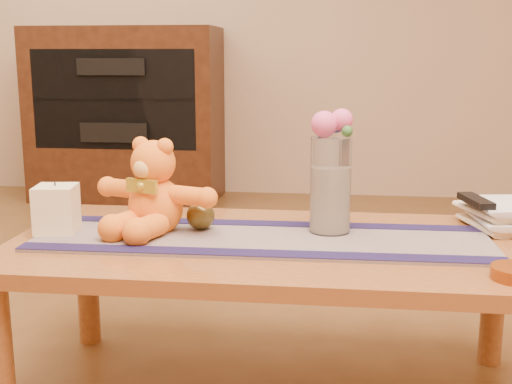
# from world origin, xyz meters

# --- Properties ---
(coffee_table_top) EXTENTS (1.40, 0.70, 0.04)m
(coffee_table_top) POSITION_xyz_m (0.00, 0.00, 0.43)
(coffee_table_top) COLOR brown
(coffee_table_top) RESTS_ON floor
(table_leg_bl) EXTENTS (0.07, 0.07, 0.41)m
(table_leg_bl) POSITION_xyz_m (-0.64, 0.29, 0.21)
(table_leg_bl) COLOR brown
(table_leg_bl) RESTS_ON floor
(table_leg_br) EXTENTS (0.07, 0.07, 0.41)m
(table_leg_br) POSITION_xyz_m (0.64, 0.29, 0.21)
(table_leg_br) COLOR brown
(table_leg_br) RESTS_ON floor
(persian_runner) EXTENTS (1.21, 0.37, 0.01)m
(persian_runner) POSITION_xyz_m (-0.03, -0.00, 0.45)
(persian_runner) COLOR #1B1947
(persian_runner) RESTS_ON coffee_table_top
(runner_border_near) EXTENTS (1.20, 0.08, 0.00)m
(runner_border_near) POSITION_xyz_m (-0.03, -0.15, 0.46)
(runner_border_near) COLOR #191339
(runner_border_near) RESTS_ON persian_runner
(runner_border_far) EXTENTS (1.20, 0.08, 0.00)m
(runner_border_far) POSITION_xyz_m (-0.04, 0.14, 0.46)
(runner_border_far) COLOR #191339
(runner_border_far) RESTS_ON persian_runner
(teddy_bear) EXTENTS (0.44, 0.40, 0.24)m
(teddy_bear) POSITION_xyz_m (-0.33, 0.04, 0.58)
(teddy_bear) COLOR orange
(teddy_bear) RESTS_ON persian_runner
(pillar_candle) EXTENTS (0.12, 0.12, 0.13)m
(pillar_candle) POSITION_xyz_m (-0.59, -0.01, 0.52)
(pillar_candle) COLOR #FFF0BB
(pillar_candle) RESTS_ON persian_runner
(candle_wick) EXTENTS (0.00, 0.00, 0.01)m
(candle_wick) POSITION_xyz_m (-0.59, -0.01, 0.59)
(candle_wick) COLOR black
(candle_wick) RESTS_ON pillar_candle
(glass_vase) EXTENTS (0.11, 0.11, 0.26)m
(glass_vase) POSITION_xyz_m (0.14, 0.08, 0.59)
(glass_vase) COLOR silver
(glass_vase) RESTS_ON persian_runner
(potpourri_fill) EXTENTS (0.09, 0.09, 0.18)m
(potpourri_fill) POSITION_xyz_m (0.14, 0.08, 0.55)
(potpourri_fill) COLOR beige
(potpourri_fill) RESTS_ON glass_vase
(rose_left) EXTENTS (0.07, 0.07, 0.07)m
(rose_left) POSITION_xyz_m (0.12, 0.07, 0.75)
(rose_left) COLOR #EE5494
(rose_left) RESTS_ON glass_vase
(rose_right) EXTENTS (0.06, 0.06, 0.06)m
(rose_right) POSITION_xyz_m (0.17, 0.08, 0.76)
(rose_right) COLOR #EE5494
(rose_right) RESTS_ON glass_vase
(blue_flower_back) EXTENTS (0.04, 0.04, 0.04)m
(blue_flower_back) POSITION_xyz_m (0.15, 0.11, 0.75)
(blue_flower_back) COLOR #525BB1
(blue_flower_back) RESTS_ON glass_vase
(blue_flower_side) EXTENTS (0.04, 0.04, 0.04)m
(blue_flower_side) POSITION_xyz_m (0.11, 0.10, 0.74)
(blue_flower_side) COLOR #525BB1
(blue_flower_side) RESTS_ON glass_vase
(leaf_sprig) EXTENTS (0.03, 0.03, 0.03)m
(leaf_sprig) POSITION_xyz_m (0.18, 0.06, 0.74)
(leaf_sprig) COLOR #33662D
(leaf_sprig) RESTS_ON glass_vase
(bronze_ball) EXTENTS (0.09, 0.09, 0.08)m
(bronze_ball) POSITION_xyz_m (-0.21, 0.06, 0.50)
(bronze_ball) COLOR #4C3F19
(bronze_ball) RESTS_ON persian_runner
(book_bottom) EXTENTS (0.22, 0.26, 0.02)m
(book_bottom) POSITION_xyz_m (0.54, 0.18, 0.46)
(book_bottom) COLOR #F5E3BD
(book_bottom) RESTS_ON coffee_table_top
(book_lower) EXTENTS (0.19, 0.24, 0.02)m
(book_lower) POSITION_xyz_m (0.55, 0.18, 0.48)
(book_lower) COLOR #F5E3BD
(book_lower) RESTS_ON book_bottom
(book_upper) EXTENTS (0.23, 0.26, 0.02)m
(book_upper) POSITION_xyz_m (0.53, 0.18, 0.50)
(book_upper) COLOR #F5E3BD
(book_upper) RESTS_ON book_lower
(book_top) EXTENTS (0.20, 0.25, 0.02)m
(book_top) POSITION_xyz_m (0.55, 0.18, 0.52)
(book_top) COLOR #F5E3BD
(book_top) RESTS_ON book_upper
(tv_remote) EXTENTS (0.08, 0.17, 0.02)m
(tv_remote) POSITION_xyz_m (0.54, 0.17, 0.54)
(tv_remote) COLOR black
(tv_remote) RESTS_ON book_top
(media_cabinet) EXTENTS (1.20, 0.50, 1.10)m
(media_cabinet) POSITION_xyz_m (-1.20, 2.48, 0.55)
(media_cabinet) COLOR black
(media_cabinet) RESTS_ON floor
(cabinet_cavity) EXTENTS (1.02, 0.03, 0.61)m
(cabinet_cavity) POSITION_xyz_m (-1.20, 2.25, 0.66)
(cabinet_cavity) COLOR black
(cabinet_cavity) RESTS_ON media_cabinet
(cabinet_shelf) EXTENTS (1.02, 0.20, 0.02)m
(cabinet_shelf) POSITION_xyz_m (-1.20, 2.33, 0.66)
(cabinet_shelf) COLOR black
(cabinet_shelf) RESTS_ON media_cabinet
(stereo_upper) EXTENTS (0.42, 0.28, 0.10)m
(stereo_upper) POSITION_xyz_m (-1.20, 2.35, 0.86)
(stereo_upper) COLOR black
(stereo_upper) RESTS_ON media_cabinet
(stereo_lower) EXTENTS (0.42, 0.28, 0.12)m
(stereo_lower) POSITION_xyz_m (-1.20, 2.35, 0.46)
(stereo_lower) COLOR black
(stereo_lower) RESTS_ON media_cabinet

